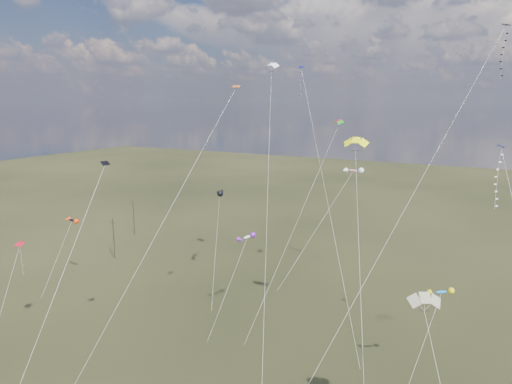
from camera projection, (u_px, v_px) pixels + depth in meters
The scene contains 17 objects.
utility_pole_near at pixel (114, 238), 88.61m from camera, with size 1.40×0.20×8.00m.
utility_pole_far at pixel (134, 217), 104.42m from camera, with size 1.40×0.20×8.00m.
diamond_black_high at pixel (490, 74), 51.10m from camera, with size 15.34×26.94×38.88m.
diamond_navy_tall at pixel (305, 99), 70.53m from camera, with size 17.67×21.99×35.72m.
diamond_black_mid at pixel (73, 247), 43.58m from camera, with size 2.96×18.11×24.18m.
diamond_red_low at pixel (20, 263), 55.86m from camera, with size 3.62×8.81×13.28m.
diamond_navy_right at pixel (501, 190), 45.16m from camera, with size 8.72×19.26×26.00m.
diamond_orange_center at pixel (184, 182), 48.64m from camera, with size 9.85×19.70×32.03m.
parafoil_yellow at pixel (356, 141), 51.65m from camera, with size 8.23×17.02×26.65m.
parafoil_blue_white at pixel (271, 66), 66.13m from camera, with size 13.57×27.17×36.17m.
parafoil_striped at pixel (426, 298), 35.10m from camera, with size 7.08×8.18×16.08m.
parafoil_tricolor at pixel (337, 123), 66.88m from camera, with size 5.89×20.94×27.94m.
novelty_black_orange at pixel (72, 220), 76.78m from camera, with size 3.51×9.05×11.03m.
novelty_orange_black at pixel (220, 193), 74.97m from camera, with size 6.24×11.76×16.04m.
novelty_white_purple at pixel (247, 237), 60.98m from camera, with size 2.73×8.46×12.83m.
novelty_redwhite_stripe at pixel (352, 171), 75.95m from camera, with size 10.32×11.95×19.46m.
novelty_blue_yellow at pixel (441, 293), 46.23m from camera, with size 3.74×8.02×11.64m.
Camera 1 is at (26.89, -31.64, 30.34)m, focal length 32.00 mm.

